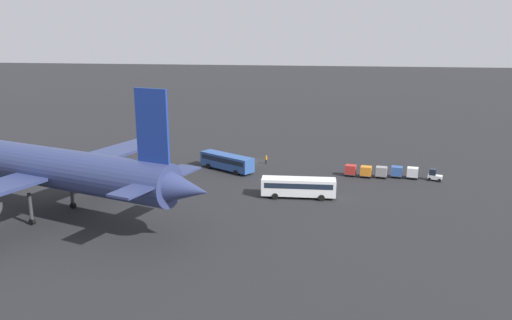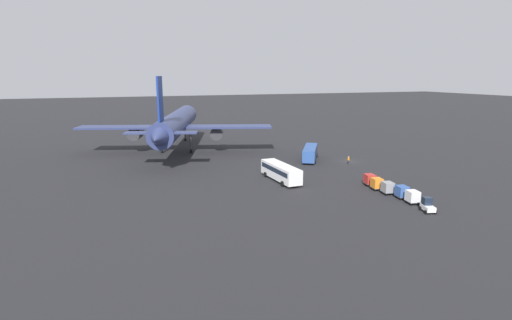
# 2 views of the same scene
# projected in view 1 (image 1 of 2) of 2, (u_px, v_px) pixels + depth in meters

# --- Properties ---
(ground_plane) EXTENTS (600.00, 600.00, 0.00)m
(ground_plane) POSITION_uv_depth(u_px,v_px,m) (256.00, 161.00, 101.70)
(ground_plane) COLOR #232326
(airplane) EXTENTS (54.83, 47.52, 19.15)m
(airplane) POSITION_uv_depth(u_px,v_px,m) (40.00, 166.00, 70.29)
(airplane) COLOR navy
(airplane) RESTS_ON ground
(shuttle_bus_near) EXTENTS (11.34, 8.41, 3.08)m
(shuttle_bus_near) POSITION_uv_depth(u_px,v_px,m) (227.00, 161.00, 94.55)
(shuttle_bus_near) COLOR #2D5199
(shuttle_bus_near) RESTS_ON ground
(shuttle_bus_far) EXTENTS (11.83, 3.65, 3.10)m
(shuttle_bus_far) POSITION_uv_depth(u_px,v_px,m) (299.00, 186.00, 79.09)
(shuttle_bus_far) COLOR white
(shuttle_bus_far) RESTS_ON ground
(baggage_tug) EXTENTS (2.67, 2.21, 2.10)m
(baggage_tug) POSITION_uv_depth(u_px,v_px,m) (434.00, 175.00, 88.30)
(baggage_tug) COLOR white
(baggage_tug) RESTS_ON ground
(worker_person) EXTENTS (0.38, 0.38, 1.74)m
(worker_person) POSITION_uv_depth(u_px,v_px,m) (266.00, 160.00, 99.51)
(worker_person) COLOR #1E1E2D
(worker_person) RESTS_ON ground
(cargo_cart_white) EXTENTS (2.25, 2.00, 2.06)m
(cargo_cart_white) POSITION_uv_depth(u_px,v_px,m) (413.00, 172.00, 89.26)
(cargo_cart_white) COLOR #38383D
(cargo_cart_white) RESTS_ON ground
(cargo_cart_blue) EXTENTS (2.25, 2.00, 2.06)m
(cargo_cart_blue) POSITION_uv_depth(u_px,v_px,m) (397.00, 171.00, 89.95)
(cargo_cart_blue) COLOR #38383D
(cargo_cart_blue) RESTS_ON ground
(cargo_cart_grey) EXTENTS (2.25, 2.00, 2.06)m
(cargo_cart_grey) POSITION_uv_depth(u_px,v_px,m) (381.00, 172.00, 89.77)
(cargo_cart_grey) COLOR #38383D
(cargo_cart_grey) RESTS_ON ground
(cargo_cart_orange) EXTENTS (2.25, 2.00, 2.06)m
(cargo_cart_orange) POSITION_uv_depth(u_px,v_px,m) (366.00, 171.00, 90.08)
(cargo_cart_orange) COLOR #38383D
(cargo_cart_orange) RESTS_ON ground
(cargo_cart_red) EXTENTS (2.25, 2.00, 2.06)m
(cargo_cart_red) POSITION_uv_depth(u_px,v_px,m) (351.00, 170.00, 90.96)
(cargo_cart_red) COLOR #38383D
(cargo_cart_red) RESTS_ON ground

